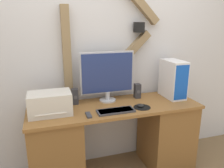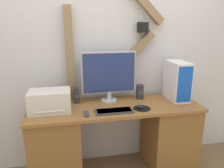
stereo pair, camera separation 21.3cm
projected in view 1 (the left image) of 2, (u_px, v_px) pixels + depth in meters
The scene contains 11 objects.
wall_back at pixel (106, 46), 2.36m from camera, with size 6.40×0.17×2.70m.
desk at pixel (115, 139), 2.31m from camera, with size 1.72×0.57×0.79m.
monitor at pixel (107, 74), 2.27m from camera, with size 0.57×0.17×0.53m.
keyboard at pixel (116, 111), 2.05m from camera, with size 0.36×0.14×0.02m.
mousepad at pixel (142, 107), 2.16m from camera, with size 0.17×0.17×0.00m.
mouse at pixel (140, 105), 2.16m from camera, with size 0.07×0.07×0.03m.
computer_tower at pixel (173, 79), 2.41m from camera, with size 0.18×0.32×0.41m.
printer at pixel (50, 103), 1.99m from camera, with size 0.38×0.26×0.20m.
speaker_left at pixel (75, 97), 2.23m from camera, with size 0.06×0.07×0.16m.
speaker_right at pixel (137, 91), 2.41m from camera, with size 0.06×0.07×0.16m.
remote_control at pixel (89, 115), 1.96m from camera, with size 0.04×0.12×0.02m.
Camera 1 is at (-0.65, -1.68, 1.60)m, focal length 35.00 mm.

